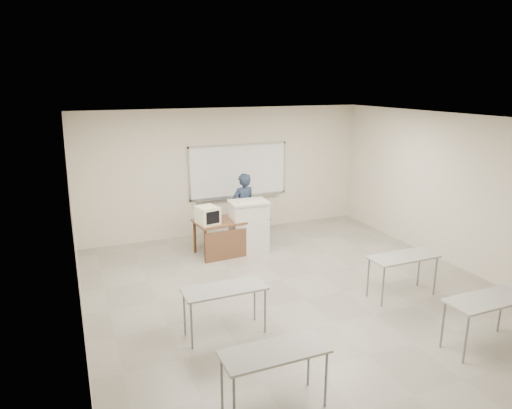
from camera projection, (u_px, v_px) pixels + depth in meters
name	position (u px, v px, depth m)	size (l,w,h in m)	color
floor	(305.00, 300.00, 7.75)	(7.00, 8.00, 0.01)	gray
whiteboard	(239.00, 171.00, 11.01)	(2.48, 0.10, 1.31)	white
student_desks	(353.00, 297.00, 6.37)	(4.40, 2.20, 0.73)	#9B9C96
instructor_desk	(233.00, 229.00, 9.67)	(1.53, 0.77, 0.75)	brown
podium	(249.00, 226.00, 9.82)	(0.80, 0.58, 1.13)	silver
crt_monitor	(207.00, 215.00, 9.36)	(0.40, 0.45, 0.38)	#EFEDC3
laptop	(245.00, 212.00, 9.99)	(0.36, 0.33, 0.26)	black
mouse	(258.00, 218.00, 9.74)	(0.10, 0.07, 0.04)	#B6BABE
keyboard	(250.00, 202.00, 9.55)	(0.49, 0.16, 0.03)	#EFEDC3
presenter	(243.00, 208.00, 10.35)	(0.59, 0.39, 1.61)	black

